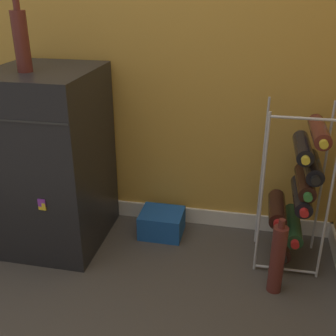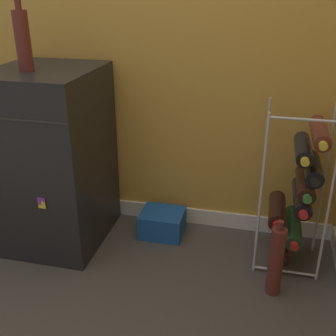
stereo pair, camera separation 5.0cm
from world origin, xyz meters
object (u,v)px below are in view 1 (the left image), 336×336
at_px(mini_fridge, 52,160).
at_px(soda_box, 162,223).
at_px(loose_bottle_floor, 277,259).
at_px(wine_rack, 298,190).
at_px(fridge_top_bottle, 21,41).

distance_m(mini_fridge, soda_box, 0.67).
height_order(soda_box, loose_bottle_floor, loose_bottle_floor).
distance_m(wine_rack, soda_box, 0.75).
relative_size(soda_box, loose_bottle_floor, 0.62).
xyz_separation_m(soda_box, loose_bottle_floor, (0.59, -0.34, 0.10)).
bearing_deg(fridge_top_bottle, soda_box, 20.07).
height_order(wine_rack, soda_box, wine_rack).
bearing_deg(wine_rack, mini_fridge, -177.87).
bearing_deg(soda_box, mini_fridge, -165.23).
bearing_deg(loose_bottle_floor, mini_fridge, 169.67).
relative_size(mini_fridge, loose_bottle_floor, 2.46).
relative_size(soda_box, fridge_top_bottle, 0.76).
relative_size(mini_fridge, fridge_top_bottle, 3.03).
height_order(mini_fridge, wine_rack, mini_fridge).
xyz_separation_m(wine_rack, fridge_top_bottle, (-1.23, -0.11, 0.65)).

